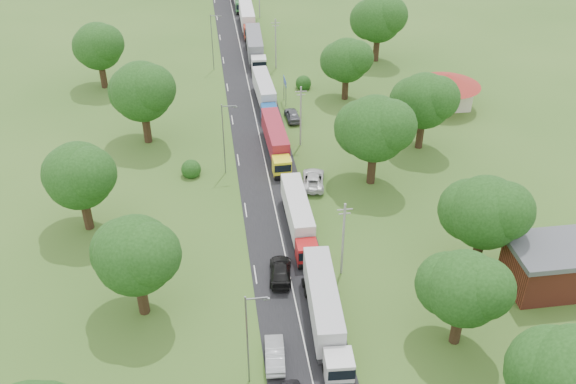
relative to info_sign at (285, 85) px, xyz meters
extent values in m
plane|color=#32551C|center=(-5.20, -35.00, -3.00)|extent=(260.00, 260.00, 0.00)
cube|color=black|center=(-5.20, -15.00, -3.00)|extent=(8.00, 200.00, 0.04)
cylinder|color=slate|center=(0.00, -1.20, -1.00)|extent=(0.12, 0.12, 4.00)
cylinder|color=slate|center=(0.00, 1.20, -1.00)|extent=(0.12, 0.12, 4.00)
cube|color=navy|center=(0.00, 0.00, 0.60)|extent=(0.06, 3.00, 1.00)
cube|color=silver|center=(0.00, 0.00, 0.60)|extent=(0.07, 3.10, 0.06)
cylinder|color=gray|center=(0.30, -42.00, 1.50)|extent=(0.24, 0.24, 9.00)
cube|color=gray|center=(0.30, -42.00, 5.30)|extent=(1.60, 0.10, 0.10)
cube|color=gray|center=(0.30, -42.00, 4.80)|extent=(1.20, 0.10, 0.10)
cylinder|color=gray|center=(0.30, -14.00, 1.50)|extent=(0.24, 0.24, 9.00)
cube|color=gray|center=(0.30, -14.00, 5.30)|extent=(1.60, 0.10, 0.10)
cube|color=gray|center=(0.30, -14.00, 4.80)|extent=(1.20, 0.10, 0.10)
cylinder|color=gray|center=(0.30, 14.00, 1.50)|extent=(0.24, 0.24, 9.00)
cube|color=gray|center=(0.30, 14.00, 5.30)|extent=(1.60, 0.10, 0.10)
cube|color=gray|center=(0.30, 14.00, 4.80)|extent=(1.20, 0.10, 0.10)
cylinder|color=slate|center=(-10.70, -55.00, 2.00)|extent=(0.16, 0.16, 10.00)
cube|color=slate|center=(-9.80, -55.00, 6.70)|extent=(1.80, 0.10, 0.10)
cube|color=slate|center=(-9.00, -55.00, 6.55)|extent=(0.50, 0.22, 0.15)
cylinder|color=slate|center=(-10.70, -20.00, 2.00)|extent=(0.16, 0.16, 10.00)
cube|color=slate|center=(-9.80, -20.00, 6.70)|extent=(1.80, 0.10, 0.10)
cube|color=slate|center=(-9.00, -20.00, 6.55)|extent=(0.50, 0.22, 0.15)
cylinder|color=slate|center=(-10.70, 15.00, 2.00)|extent=(0.16, 0.16, 10.00)
cube|color=slate|center=(-9.80, 15.00, 6.70)|extent=(1.80, 0.10, 0.10)
cube|color=slate|center=(-9.00, 15.00, 6.55)|extent=(0.50, 0.22, 0.15)
sphere|color=#14340E|center=(11.60, -63.50, 4.25)|extent=(7.20, 7.20, 7.20)
cylinder|color=#382616|center=(8.80, -53.00, -1.08)|extent=(1.04, 1.04, 3.85)
sphere|color=#14340E|center=(8.80, -53.00, 3.60)|extent=(7.00, 7.00, 7.00)
sphere|color=#14340E|center=(10.05, -54.00, 4.35)|extent=(5.50, 5.50, 5.50)
sphere|color=#14340E|center=(7.80, -51.75, 3.10)|extent=(6.00, 6.00, 6.00)
cylinder|color=#382616|center=(14.80, -43.00, -0.90)|extent=(1.08, 1.08, 4.20)
sphere|color=#14340E|center=(14.80, -43.00, 4.22)|extent=(7.70, 7.70, 7.70)
sphere|color=#14340E|center=(16.18, -44.10, 5.05)|extent=(6.05, 6.05, 6.05)
sphere|color=#14340E|center=(13.70, -41.63, 3.67)|extent=(6.60, 6.60, 6.60)
cylinder|color=#382616|center=(7.80, -25.00, -0.73)|extent=(1.12, 1.12, 4.55)
sphere|color=#14340E|center=(7.80, -25.00, 4.85)|extent=(8.40, 8.40, 8.40)
sphere|color=#14340E|center=(9.30, -26.20, 5.75)|extent=(6.60, 6.60, 6.60)
sphere|color=#14340E|center=(6.60, -23.50, 4.25)|extent=(7.20, 7.20, 7.20)
cylinder|color=#382616|center=(16.80, -17.00, -0.90)|extent=(1.08, 1.08, 4.20)
sphere|color=#14340E|center=(16.80, -17.00, 4.22)|extent=(7.70, 7.70, 7.70)
sphere|color=#14340E|center=(18.18, -18.10, 5.05)|extent=(6.05, 6.05, 6.05)
sphere|color=#14340E|center=(15.70, -15.63, 3.67)|extent=(6.60, 6.60, 6.60)
cylinder|color=#382616|center=(9.80, 0.00, -1.08)|extent=(1.04, 1.04, 3.85)
sphere|color=#14340E|center=(9.80, 0.00, 3.60)|extent=(7.00, 7.00, 7.00)
sphere|color=#14340E|center=(11.05, -1.00, 4.35)|extent=(5.50, 5.50, 5.50)
sphere|color=#14340E|center=(8.80, 1.25, 3.10)|extent=(6.00, 6.00, 6.00)
cylinder|color=#382616|center=(18.80, 15.00, -0.73)|extent=(1.12, 1.12, 4.55)
sphere|color=#14340E|center=(18.80, 15.00, 4.85)|extent=(8.40, 8.40, 8.40)
sphere|color=#14340E|center=(20.30, 13.80, 5.75)|extent=(6.60, 6.60, 6.60)
sphere|color=#14340E|center=(17.60, 16.50, 4.25)|extent=(7.20, 7.20, 7.20)
cylinder|color=#382616|center=(-20.20, -45.00, -0.90)|extent=(1.08, 1.08, 4.20)
sphere|color=#14340E|center=(-20.20, -45.00, 4.22)|extent=(7.70, 7.70, 7.70)
sphere|color=#14340E|center=(-18.82, -46.10, 5.05)|extent=(6.05, 6.05, 6.05)
sphere|color=#14340E|center=(-21.30, -43.63, 3.67)|extent=(6.60, 6.60, 6.60)
cylinder|color=#382616|center=(-27.20, -30.00, -0.90)|extent=(1.08, 1.08, 4.20)
sphere|color=#14340E|center=(-27.20, -30.00, 4.22)|extent=(7.70, 7.70, 7.70)
sphere|color=#14340E|center=(-25.82, -31.10, 5.05)|extent=(6.05, 6.05, 6.05)
sphere|color=#14340E|center=(-28.30, -28.63, 3.67)|extent=(6.60, 6.60, 6.60)
cylinder|color=#382616|center=(-21.20, -10.00, -0.73)|extent=(1.12, 1.12, 4.55)
sphere|color=#14340E|center=(-21.20, -10.00, 4.85)|extent=(8.40, 8.40, 8.40)
sphere|color=#14340E|center=(-19.70, -11.20, 5.75)|extent=(6.60, 6.60, 6.60)
sphere|color=#14340E|center=(-22.40, -8.50, 4.25)|extent=(7.20, 7.20, 7.20)
cylinder|color=#382616|center=(-29.20, 10.00, -0.90)|extent=(1.08, 1.08, 4.20)
sphere|color=#14340E|center=(-29.20, 10.00, 4.22)|extent=(7.70, 7.70, 7.70)
sphere|color=#14340E|center=(-27.82, 8.90, 5.05)|extent=(6.05, 6.05, 6.05)
sphere|color=#14340E|center=(-30.30, 11.37, 3.67)|extent=(6.60, 6.60, 6.60)
cube|color=maroon|center=(20.80, -47.00, -0.70)|extent=(8.00, 6.00, 4.60)
cube|color=#47494F|center=(20.80, -47.00, 1.90)|extent=(8.60, 6.60, 0.60)
cube|color=beige|center=(24.80, -5.00, -1.00)|extent=(7.00, 5.00, 4.00)
cone|color=maroon|center=(24.80, -5.00, 1.90)|extent=(10.08, 10.08, 1.80)
cube|color=silver|center=(-2.94, -55.93, -1.40)|extent=(2.62, 2.62, 2.58)
cube|color=black|center=(-2.94, -57.17, -1.04)|extent=(2.37, 0.16, 1.13)
cube|color=slate|center=(-2.94, -48.71, -2.23)|extent=(3.07, 11.98, 0.31)
cube|color=#B3B3B8|center=(-2.94, -48.40, -0.37)|extent=(3.29, 12.30, 3.09)
cylinder|color=black|center=(-2.94, -56.85, -2.49)|extent=(2.42, 1.03, 1.03)
cylinder|color=black|center=(-2.94, -55.00, -2.49)|extent=(2.42, 1.03, 1.03)
cylinder|color=black|center=(-2.94, -45.10, -2.49)|extent=(2.42, 1.03, 1.03)
cylinder|color=black|center=(-2.94, -43.55, -2.49)|extent=(2.42, 1.03, 1.03)
cube|color=#A61314|center=(-3.06, -39.84, -1.54)|extent=(2.27, 2.27, 2.36)
cube|color=black|center=(-3.06, -40.98, -1.21)|extent=(2.17, 0.03, 1.04)
cube|color=slate|center=(-3.06, -40.92, -2.48)|extent=(2.08, 0.26, 0.33)
cube|color=slate|center=(-3.06, -33.23, -2.29)|extent=(2.20, 10.86, 0.28)
cube|color=silver|center=(-3.06, -32.94, -0.59)|extent=(2.39, 11.15, 2.83)
cylinder|color=black|center=(-3.06, -40.69, -2.53)|extent=(2.22, 0.94, 0.94)
cylinder|color=black|center=(-3.06, -38.99, -2.53)|extent=(2.22, 0.94, 0.94)
cylinder|color=black|center=(-3.06, -29.92, -2.53)|extent=(2.22, 0.94, 0.94)
cylinder|color=black|center=(-3.06, -28.51, -2.53)|extent=(2.22, 0.94, 0.94)
cube|color=yellow|center=(-3.41, -21.87, -1.52)|extent=(2.35, 2.35, 2.39)
cube|color=black|center=(-3.41, -23.03, -1.19)|extent=(2.19, 0.08, 1.05)
cube|color=slate|center=(-3.41, -22.97, -2.48)|extent=(2.11, 0.30, 0.33)
cube|color=slate|center=(-3.41, -15.19, -2.29)|extent=(2.47, 11.03, 0.29)
cube|color=maroon|center=(-3.41, -14.91, -0.57)|extent=(2.67, 11.32, 2.86)
cylinder|color=black|center=(-3.41, -22.73, -2.52)|extent=(2.24, 0.95, 0.95)
cylinder|color=black|center=(-3.41, -21.02, -2.52)|extent=(2.24, 0.95, 0.95)
cylinder|color=black|center=(-3.41, -11.85, -2.52)|extent=(2.24, 0.95, 0.95)
cylinder|color=black|center=(-3.41, -10.42, -2.52)|extent=(2.24, 0.95, 0.95)
cube|color=#174C8C|center=(-3.25, -6.16, -1.54)|extent=(2.34, 2.34, 2.36)
cube|color=black|center=(-3.25, -7.30, -1.21)|extent=(2.17, 0.09, 1.04)
cube|color=slate|center=(-3.25, -7.24, -2.48)|extent=(2.09, 0.32, 0.33)
cube|color=slate|center=(-3.25, 0.45, -2.29)|extent=(2.53, 10.93, 0.28)
cube|color=#BBBBC0|center=(-3.25, 0.74, -0.59)|extent=(2.72, 11.22, 2.83)
cylinder|color=black|center=(-3.25, -7.01, -2.53)|extent=(2.22, 0.94, 0.94)
cylinder|color=black|center=(-3.25, -5.31, -2.53)|extent=(2.22, 0.94, 0.94)
cylinder|color=black|center=(-3.25, 3.76, -2.53)|extent=(2.22, 0.94, 0.94)
cylinder|color=black|center=(-3.25, 5.18, -2.53)|extent=(2.22, 0.94, 0.94)
cube|color=silver|center=(-2.92, 12.24, -1.36)|extent=(2.65, 2.65, 2.65)
cube|color=black|center=(-2.92, 10.96, -0.98)|extent=(2.44, 0.12, 1.17)
cube|color=slate|center=(-2.92, 11.02, -2.42)|extent=(2.34, 0.35, 0.37)
cube|color=slate|center=(-2.92, 19.67, -2.21)|extent=(2.96, 12.30, 0.32)
cube|color=#5C5D64|center=(-2.92, 19.99, -0.29)|extent=(3.18, 12.63, 3.19)
cylinder|color=black|center=(-2.92, 11.28, -2.47)|extent=(2.50, 1.06, 1.06)
cylinder|color=black|center=(-2.92, 13.20, -2.47)|extent=(2.50, 1.06, 1.06)
cylinder|color=black|center=(-2.92, 23.39, -2.47)|extent=(2.50, 1.06, 1.06)
cylinder|color=black|center=(-2.92, 24.98, -2.47)|extent=(2.50, 1.06, 1.06)
cube|color=#A12A18|center=(-2.89, 28.68, -1.40)|extent=(2.53, 2.53, 2.58)
cube|color=black|center=(-2.89, 27.43, -1.04)|extent=(2.38, 0.07, 1.14)
cube|color=slate|center=(-2.89, 27.49, -2.43)|extent=(2.28, 0.30, 0.36)
cube|color=slate|center=(-2.89, 35.92, -2.23)|extent=(2.62, 11.94, 0.31)
cube|color=silver|center=(-2.89, 36.23, -0.37)|extent=(2.84, 12.25, 3.10)
cylinder|color=black|center=(-2.89, 27.75, -2.49)|extent=(2.43, 1.03, 1.03)
cylinder|color=black|center=(-2.89, 29.61, -2.49)|extent=(2.43, 1.03, 1.03)
cylinder|color=black|center=(-2.89, 39.53, -2.49)|extent=(2.43, 1.03, 1.03)
cylinder|color=black|center=(-2.89, 41.09, -2.49)|extent=(2.43, 1.03, 1.03)
cube|color=#24612B|center=(-3.41, 45.12, -1.54)|extent=(2.33, 2.33, 2.37)
cube|color=black|center=(-3.41, 43.98, -1.20)|extent=(2.18, 0.07, 1.04)
cube|color=slate|center=(-3.41, 44.04, -2.48)|extent=(2.09, 0.30, 0.33)
cube|color=slate|center=(-3.41, 51.75, -2.29)|extent=(2.44, 10.93, 0.28)
cylinder|color=black|center=(-3.41, 44.27, -2.53)|extent=(2.22, 0.95, 0.95)
cylinder|color=black|center=(-3.41, 45.98, -2.53)|extent=(2.22, 0.95, 0.95)
imported|color=#AAADB2|center=(-8.20, -53.00, -2.19)|extent=(2.09, 5.03, 1.62)
imported|color=black|center=(-6.20, -41.74, -2.20)|extent=(2.94, 5.80, 1.61)
imported|color=silver|center=(0.30, -24.60, -2.18)|extent=(3.81, 6.34, 1.65)
imported|color=#4F5156|center=(0.30, -6.16, -2.18)|extent=(2.20, 4.93, 1.65)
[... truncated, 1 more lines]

